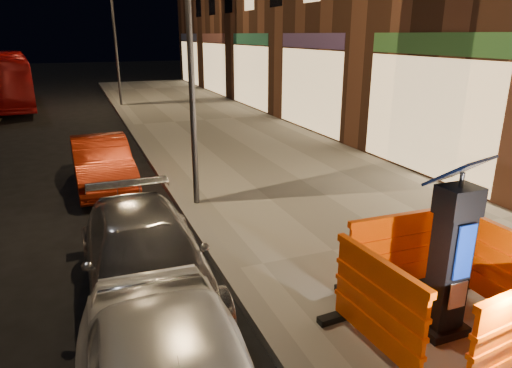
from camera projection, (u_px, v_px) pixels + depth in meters
name	position (u px, v px, depth m)	size (l,w,h in m)	color
ground_plane	(231.00, 278.00, 6.89)	(120.00, 120.00, 0.00)	black
sidewalk	(395.00, 242.00, 7.91)	(6.00, 60.00, 0.15)	gray
kerb	(231.00, 274.00, 6.87)	(0.30, 60.00, 0.15)	slate
parking_kiosk	(451.00, 254.00, 5.12)	(0.64, 0.64, 2.03)	black
barrier_back	(394.00, 254.00, 6.10)	(1.45, 0.60, 1.13)	#EB4400
barrier_kerbside	(377.00, 306.00, 4.92)	(1.45, 0.60, 1.13)	#EB4400
barrier_bldgside	(506.00, 274.00, 5.59)	(1.45, 0.60, 1.13)	#EB4400
car_silver	(148.00, 295.00, 6.46)	(1.63, 4.02, 1.17)	silver
car_red	(104.00, 186.00, 11.05)	(1.25, 3.60, 1.19)	maroon
bus_doubledecker	(9.00, 107.00, 23.17)	(2.27, 9.71, 2.70)	#990A0D
street_lamp_mid	(190.00, 54.00, 8.64)	(0.12, 0.12, 6.00)	#3F3F44
street_lamp_far	(116.00, 42.00, 21.90)	(0.12, 0.12, 6.00)	#3F3F44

